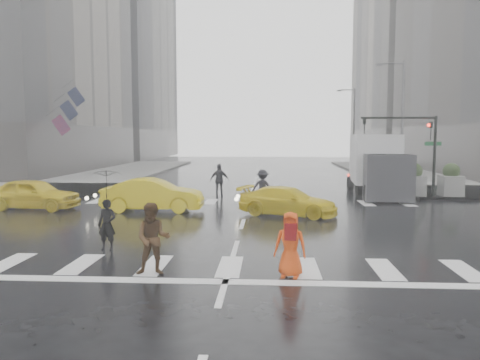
# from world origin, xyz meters

# --- Properties ---
(ground) EXTENTS (120.00, 120.00, 0.00)m
(ground) POSITION_xyz_m (0.00, 0.00, 0.00)
(ground) COLOR black
(ground) RESTS_ON ground
(sidewalk_nw) EXTENTS (35.00, 35.00, 0.15)m
(sidewalk_nw) POSITION_xyz_m (-19.50, 17.50, 0.07)
(sidewalk_nw) COLOR gray
(sidewalk_nw) RESTS_ON ground
(building_nw_far) EXTENTS (26.05, 26.05, 44.00)m
(building_nw_far) POSITION_xyz_m (-29.00, 56.00, 20.19)
(building_nw_far) COLOR #63615B
(building_nw_far) RESTS_ON ground
(building_ne_far) EXTENTS (26.05, 26.05, 36.00)m
(building_ne_far) POSITION_xyz_m (29.00, 56.00, 16.27)
(building_ne_far) COLOR gray
(building_ne_far) RESTS_ON ground
(road_markings) EXTENTS (18.00, 48.00, 0.01)m
(road_markings) POSITION_xyz_m (0.00, 0.00, 0.01)
(road_markings) COLOR silver
(road_markings) RESTS_ON ground
(traffic_signal_pole) EXTENTS (4.45, 0.42, 4.50)m
(traffic_signal_pole) POSITION_xyz_m (9.01, 8.01, 3.22)
(traffic_signal_pole) COLOR black
(traffic_signal_pole) RESTS_ON ground
(street_lamp_near) EXTENTS (2.15, 0.22, 9.00)m
(street_lamp_near) POSITION_xyz_m (10.87, 18.00, 4.95)
(street_lamp_near) COLOR #59595B
(street_lamp_near) RESTS_ON ground
(street_lamp_far) EXTENTS (2.15, 0.22, 9.00)m
(street_lamp_far) POSITION_xyz_m (10.87, 38.00, 4.95)
(street_lamp_far) COLOR #59595B
(street_lamp_far) RESTS_ON ground
(planter_west) EXTENTS (1.10, 1.10, 1.80)m
(planter_west) POSITION_xyz_m (7.00, 8.20, 0.98)
(planter_west) COLOR gray
(planter_west) RESTS_ON ground
(planter_mid) EXTENTS (1.10, 1.10, 1.80)m
(planter_mid) POSITION_xyz_m (9.00, 8.20, 0.98)
(planter_mid) COLOR gray
(planter_mid) RESTS_ON ground
(planter_east) EXTENTS (1.10, 1.10, 1.80)m
(planter_east) POSITION_xyz_m (11.00, 8.20, 0.98)
(planter_east) COLOR gray
(planter_east) RESTS_ON ground
(flag_cluster) EXTENTS (2.87, 3.06, 4.69)m
(flag_cluster) POSITION_xyz_m (-15.08, 18.50, 5.64)
(flag_cluster) COLOR #59595B
(flag_cluster) RESTS_ON ground
(pedestrian_black) EXTENTS (1.07, 1.08, 2.43)m
(pedestrian_black) POSITION_xyz_m (-3.83, -4.39, 1.66)
(pedestrian_black) COLOR black
(pedestrian_black) RESTS_ON ground
(pedestrian_brown) EXTENTS (0.95, 0.78, 1.79)m
(pedestrian_brown) POSITION_xyz_m (-1.83, -6.80, 0.89)
(pedestrian_brown) COLOR #432C17
(pedestrian_brown) RESTS_ON ground
(pedestrian_orange) EXTENTS (0.87, 0.66, 1.60)m
(pedestrian_orange) POSITION_xyz_m (1.53, -6.80, 0.81)
(pedestrian_orange) COLOR #E74710
(pedestrian_orange) RESTS_ON ground
(pedestrian_far_a) EXTENTS (1.10, 0.68, 1.85)m
(pedestrian_far_a) POSITION_xyz_m (-1.75, 8.18, 0.93)
(pedestrian_far_a) COLOR black
(pedestrian_far_a) RESTS_ON ground
(pedestrian_far_b) EXTENTS (1.23, 0.84, 1.75)m
(pedestrian_far_b) POSITION_xyz_m (0.72, 5.24, 0.87)
(pedestrian_far_b) COLOR black
(pedestrian_far_b) RESTS_ON ground
(taxi_front) EXTENTS (4.39, 2.11, 1.45)m
(taxi_front) POSITION_xyz_m (-9.94, 3.06, 0.72)
(taxi_front) COLOR yellow
(taxi_front) RESTS_ON ground
(taxi_mid) EXTENTS (4.57, 1.69, 1.49)m
(taxi_mid) POSITION_xyz_m (-4.23, 2.85, 0.75)
(taxi_mid) COLOR yellow
(taxi_mid) RESTS_ON ground
(taxi_rear) EXTENTS (4.12, 2.87, 1.24)m
(taxi_rear) POSITION_xyz_m (1.84, 2.09, 0.62)
(taxi_rear) COLOR yellow
(taxi_rear) RESTS_ON ground
(box_truck) EXTENTS (2.48, 6.60, 3.51)m
(box_truck) POSITION_xyz_m (7.21, 8.99, 1.87)
(box_truck) COLOR silver
(box_truck) RESTS_ON ground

